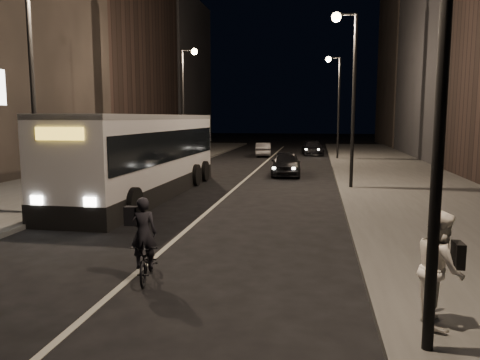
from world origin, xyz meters
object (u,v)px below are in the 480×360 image
at_px(streetlight_right_mid, 348,77).
at_px(streetlight_left_far, 186,91).
at_px(car_near, 286,163).
at_px(car_far, 313,148).
at_px(pedestrian_woman, 440,268).
at_px(car_mid, 263,150).
at_px(streetlight_left_near, 38,61).
at_px(city_bus, 144,152).
at_px(cyclist_on_bicycle, 146,252).
at_px(streetlight_right_far, 336,94).

xyz_separation_m(streetlight_right_mid, streetlight_left_far, (-10.66, 10.00, 0.00)).
height_order(car_near, car_far, car_near).
height_order(pedestrian_woman, car_mid, pedestrian_woman).
relative_size(streetlight_right_mid, streetlight_left_near, 1.00).
height_order(streetlight_left_near, city_bus, streetlight_left_near).
relative_size(streetlight_left_near, cyclist_on_bicycle, 4.41).
xyz_separation_m(streetlight_right_mid, pedestrian_woman, (0.61, -15.09, -4.27)).
bearing_deg(cyclist_on_bicycle, car_mid, 80.56).
relative_size(streetlight_right_far, streetlight_left_far, 1.00).
distance_m(streetlight_right_far, car_far, 7.23).
relative_size(streetlight_left_near, car_near, 1.91).
height_order(streetlight_left_far, car_mid, streetlight_left_far).
distance_m(city_bus, pedestrian_woman, 15.38).
distance_m(cyclist_on_bicycle, car_near, 18.88).
distance_m(cyclist_on_bicycle, car_far, 34.80).
height_order(city_bus, car_near, city_bus).
xyz_separation_m(city_bus, car_mid, (2.80, 21.82, -1.34)).
distance_m(streetlight_right_far, streetlight_left_far, 12.24).
distance_m(city_bus, car_far, 25.29).
height_order(streetlight_right_mid, city_bus, streetlight_right_mid).
bearing_deg(car_near, car_mid, 99.49).
bearing_deg(streetlight_right_mid, car_far, 94.84).
distance_m(pedestrian_woman, car_far, 36.34).
bearing_deg(streetlight_right_far, cyclist_on_bicycle, -99.50).
height_order(streetlight_right_far, city_bus, streetlight_right_far).
relative_size(streetlight_right_far, streetlight_left_near, 1.00).
height_order(streetlight_right_mid, streetlight_left_far, same).
relative_size(cyclist_on_bicycle, car_near, 0.43).
relative_size(city_bus, car_far, 3.04).
relative_size(cyclist_on_bicycle, pedestrian_woman, 0.99).
distance_m(streetlight_right_far, streetlight_left_near, 26.26).
distance_m(streetlight_right_mid, streetlight_left_near, 13.33).
xyz_separation_m(streetlight_right_far, streetlight_left_near, (-10.66, -24.00, 0.00)).
relative_size(streetlight_right_mid, pedestrian_woman, 4.37).
bearing_deg(streetlight_right_far, streetlight_right_mid, -90.00).
height_order(city_bus, pedestrian_woman, city_bus).
height_order(streetlight_right_far, streetlight_left_far, same).
height_order(streetlight_right_far, car_far, streetlight_right_far).
bearing_deg(cyclist_on_bicycle, car_far, 73.26).
xyz_separation_m(streetlight_right_far, pedestrian_woman, (0.61, -31.09, -4.27)).
height_order(streetlight_right_mid, car_near, streetlight_right_mid).
bearing_deg(cyclist_on_bicycle, pedestrian_woman, -27.69).
height_order(streetlight_right_far, cyclist_on_bicycle, streetlight_right_far).
xyz_separation_m(cyclist_on_bicycle, car_far, (3.14, 34.66, 0.02)).
xyz_separation_m(streetlight_left_near, pedestrian_woman, (11.27, -7.09, -4.27)).
xyz_separation_m(city_bus, pedestrian_woman, (9.54, -12.03, -0.87)).
bearing_deg(streetlight_left_far, streetlight_right_far, 29.36).
xyz_separation_m(car_near, car_far, (1.40, 15.86, -0.08)).
height_order(cyclist_on_bicycle, pedestrian_woman, pedestrian_woman).
bearing_deg(city_bus, pedestrian_woman, -50.87).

